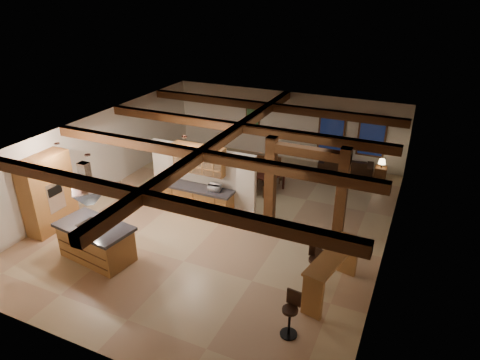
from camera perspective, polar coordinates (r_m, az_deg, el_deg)
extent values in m
plane|color=tan|center=(14.00, -2.21, -5.33)|extent=(12.00, 12.00, 0.00)
plane|color=beige|center=(18.50, 6.10, 7.28)|extent=(10.00, 0.00, 10.00)
plane|color=beige|center=(9.20, -19.88, -14.62)|extent=(10.00, 0.00, 10.00)
plane|color=beige|center=(16.04, -18.53, 3.20)|extent=(0.00, 12.00, 12.00)
plane|color=beige|center=(12.15, 19.33, -4.13)|extent=(0.00, 12.00, 12.00)
plane|color=#381811|center=(12.77, -2.43, 5.94)|extent=(12.00, 12.00, 0.00)
cube|color=#402110|center=(9.71, -13.08, -2.13)|extent=(10.00, 0.25, 0.28)
cube|color=#402110|center=(11.75, -5.27, 3.36)|extent=(10.00, 0.25, 0.28)
cube|color=#402110|center=(13.92, 0.00, 7.02)|extent=(10.00, 0.25, 0.28)
cube|color=#402110|center=(16.31, 3.99, 9.71)|extent=(10.00, 0.25, 0.28)
cube|color=#402110|center=(12.81, -2.42, 5.35)|extent=(0.28, 12.00, 0.28)
cube|color=#402110|center=(13.23, 4.09, -0.19)|extent=(0.30, 0.30, 2.90)
cube|color=#402110|center=(12.72, 13.39, -1.95)|extent=(0.30, 0.30, 2.90)
cube|color=#402110|center=(12.47, 8.99, 3.69)|extent=(2.50, 0.28, 0.28)
cube|color=beige|center=(14.30, -4.98, 0.26)|extent=(3.80, 0.18, 2.20)
cube|color=#9D5D32|center=(14.29, -24.25, -1.60)|extent=(0.64, 1.60, 2.40)
cube|color=silver|center=(14.10, -23.39, -2.02)|extent=(0.06, 0.62, 0.95)
cube|color=black|center=(13.99, -23.41, -1.33)|extent=(0.01, 0.50, 0.28)
cube|color=#9D5D32|center=(14.29, -5.64, -2.77)|extent=(2.40, 0.60, 0.86)
cube|color=black|center=(14.08, -5.72, -1.09)|extent=(2.50, 0.66, 0.08)
cube|color=#9D5D32|center=(13.85, -5.46, 2.79)|extent=(1.80, 0.34, 0.95)
cube|color=silver|center=(13.71, -5.83, 2.52)|extent=(1.74, 0.02, 0.90)
pyramid|color=silver|center=(12.01, -19.38, -3.00)|extent=(1.10, 1.10, 0.45)
cube|color=silver|center=(11.67, -19.94, 0.51)|extent=(0.26, 0.22, 0.73)
cube|color=#402110|center=(17.93, 12.13, 6.44)|extent=(1.10, 0.05, 1.70)
cube|color=black|center=(17.91, 12.11, 6.41)|extent=(0.95, 0.02, 1.55)
cube|color=#402110|center=(17.69, 17.18, 5.60)|extent=(1.10, 0.05, 1.70)
cube|color=black|center=(17.67, 17.16, 5.57)|extent=(0.95, 0.02, 1.55)
cube|color=#402110|center=(18.87, 1.72, 8.57)|extent=(0.65, 0.04, 0.85)
cube|color=#24552D|center=(18.85, 1.69, 8.55)|extent=(0.55, 0.01, 0.75)
cylinder|color=silver|center=(12.09, -19.67, 3.16)|extent=(0.16, 0.16, 0.03)
cylinder|color=silver|center=(12.84, -7.45, 5.71)|extent=(0.16, 0.16, 0.03)
cylinder|color=silver|center=(13.26, -23.24, 4.46)|extent=(0.16, 0.16, 0.03)
cube|color=#9D5D32|center=(12.62, -18.57, -7.98)|extent=(2.13, 1.27, 0.96)
cube|color=black|center=(12.35, -18.90, -5.94)|extent=(2.28, 1.42, 0.09)
cube|color=black|center=(12.32, -18.93, -5.74)|extent=(0.91, 0.67, 0.02)
imported|color=#39150E|center=(16.02, 2.15, 0.26)|extent=(2.24, 1.63, 0.71)
imported|color=black|center=(17.76, 13.92, 1.96)|extent=(2.24, 1.10, 0.63)
imported|color=#B5B5BA|center=(13.73, -3.40, -1.02)|extent=(0.43, 0.31, 0.22)
cube|color=#9D5D32|center=(10.62, 12.38, -9.83)|extent=(0.99, 2.27, 0.07)
cube|color=#9D5D32|center=(10.24, 9.64, -15.11)|extent=(0.51, 0.21, 1.10)
cube|color=#9D5D32|center=(11.71, 14.20, -9.78)|extent=(0.51, 0.21, 1.10)
cube|color=#402110|center=(17.40, 18.19, 0.79)|extent=(0.48, 0.48, 0.56)
cylinder|color=black|center=(17.26, 18.35, 1.87)|extent=(0.06, 0.06, 0.16)
cone|color=#FFDA99|center=(17.20, 18.42, 2.36)|extent=(0.28, 0.28, 0.18)
cylinder|color=black|center=(9.62, 6.69, -16.85)|extent=(0.35, 0.35, 0.07)
cube|color=black|center=(9.59, 7.20, -15.29)|extent=(0.33, 0.08, 0.39)
cylinder|color=black|center=(9.86, 6.58, -18.36)|extent=(0.06, 0.06, 0.68)
cylinder|color=black|center=(10.09, 6.49, -19.71)|extent=(0.39, 0.39, 0.03)
cylinder|color=black|center=(10.92, 10.28, -11.30)|extent=(0.34, 0.34, 0.07)
cube|color=black|center=(10.92, 10.76, -9.94)|extent=(0.33, 0.10, 0.38)
cylinder|color=black|center=(11.13, 10.15, -12.73)|extent=(0.06, 0.06, 0.67)
cylinder|color=black|center=(11.33, 10.02, -14.02)|extent=(0.38, 0.38, 0.03)
cylinder|color=black|center=(11.14, 10.01, -10.45)|extent=(0.34, 0.34, 0.07)
cube|color=black|center=(11.15, 10.02, -9.05)|extent=(0.32, 0.15, 0.38)
cylinder|color=black|center=(11.34, 9.88, -11.87)|extent=(0.06, 0.06, 0.67)
cylinder|color=black|center=(11.54, 9.76, -13.15)|extent=(0.38, 0.38, 0.03)
cube|color=#402110|center=(15.59, -0.75, -0.20)|extent=(0.43, 0.43, 0.06)
cube|color=#402110|center=(15.62, -0.54, 1.22)|extent=(0.39, 0.10, 0.69)
cylinder|color=#402110|center=(15.60, -1.47, -1.10)|extent=(0.05, 0.05, 0.39)
cylinder|color=#402110|center=(15.51, -0.37, -1.25)|extent=(0.05, 0.05, 0.39)
cylinder|color=#402110|center=(15.87, -1.12, -0.62)|extent=(0.05, 0.05, 0.39)
cylinder|color=#402110|center=(15.78, -0.03, -0.76)|extent=(0.05, 0.05, 0.39)
cube|color=#402110|center=(16.71, 0.59, 1.62)|extent=(0.43, 0.43, 0.06)
cube|color=#402110|center=(16.41, 0.40, 2.45)|extent=(0.39, 0.10, 0.69)
cylinder|color=#402110|center=(16.90, 1.24, 1.07)|extent=(0.05, 0.05, 0.39)
cylinder|color=#402110|center=(16.98, 0.22, 1.20)|extent=(0.05, 0.05, 0.39)
cylinder|color=#402110|center=(16.63, 0.95, 0.65)|extent=(0.05, 0.05, 0.39)
cylinder|color=#402110|center=(16.71, -0.08, 0.78)|extent=(0.05, 0.05, 0.39)
cube|color=#402110|center=(15.43, 1.53, -0.50)|extent=(0.43, 0.43, 0.06)
cube|color=#402110|center=(15.45, 1.74, 0.93)|extent=(0.39, 0.10, 0.69)
cylinder|color=#402110|center=(15.43, 0.80, -1.41)|extent=(0.05, 0.05, 0.39)
cylinder|color=#402110|center=(15.35, 1.93, -1.56)|extent=(0.05, 0.05, 0.39)
cylinder|color=#402110|center=(15.70, 1.12, -0.92)|extent=(0.05, 0.05, 0.39)
cylinder|color=#402110|center=(15.63, 2.23, -1.07)|extent=(0.05, 0.05, 0.39)
cube|color=#402110|center=(16.56, 2.73, 1.36)|extent=(0.43, 0.43, 0.06)
cube|color=#402110|center=(16.25, 2.58, 2.19)|extent=(0.39, 0.10, 0.69)
cylinder|color=#402110|center=(16.76, 3.36, 0.81)|extent=(0.05, 0.05, 0.39)
cylinder|color=#402110|center=(16.82, 2.33, 0.94)|extent=(0.05, 0.05, 0.39)
cylinder|color=#402110|center=(16.48, 3.10, 0.38)|extent=(0.05, 0.05, 0.39)
cylinder|color=#402110|center=(16.55, 2.05, 0.51)|extent=(0.05, 0.05, 0.39)
cube|color=#402110|center=(15.29, 3.86, -0.81)|extent=(0.43, 0.43, 0.06)
cube|color=#402110|center=(15.31, 4.06, 0.64)|extent=(0.39, 0.10, 0.69)
cylinder|color=#402110|center=(15.28, 3.13, -1.72)|extent=(0.05, 0.05, 0.39)
cylinder|color=#402110|center=(15.22, 4.27, -1.88)|extent=(0.05, 0.05, 0.39)
cylinder|color=#402110|center=(15.55, 3.41, -1.22)|extent=(0.05, 0.05, 0.39)
cylinder|color=#402110|center=(15.49, 4.53, -1.37)|extent=(0.05, 0.05, 0.39)
cube|color=#402110|center=(16.43, 4.90, 1.09)|extent=(0.43, 0.43, 0.06)
cube|color=#402110|center=(16.12, 4.80, 1.92)|extent=(0.39, 0.10, 0.69)
cylinder|color=#402110|center=(16.63, 5.52, 0.54)|extent=(0.05, 0.05, 0.39)
cylinder|color=#402110|center=(16.69, 4.47, 0.67)|extent=(0.05, 0.05, 0.39)
cylinder|color=#402110|center=(16.36, 5.29, 0.10)|extent=(0.05, 0.05, 0.39)
cylinder|color=#402110|center=(16.41, 4.22, 0.23)|extent=(0.05, 0.05, 0.39)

